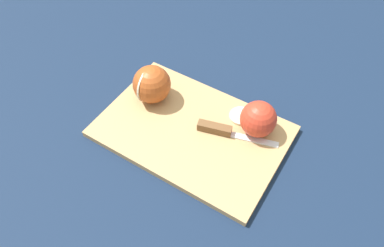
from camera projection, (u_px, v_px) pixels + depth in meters
The scene contains 6 objects.
ground_plane at pixel (192, 133), 0.84m from camera, with size 4.00×4.00×0.00m, color #14233D.
cutting_board at pixel (192, 131), 0.84m from camera, with size 0.45×0.35×0.01m.
apple_half_left at pixel (152, 84), 0.86m from camera, with size 0.09×0.09×0.09m.
apple_half_right at pixel (258, 119), 0.80m from camera, with size 0.08×0.08×0.08m.
knife at pixel (220, 130), 0.82m from camera, with size 0.17×0.10×0.02m.
apple_slice at pixel (241, 116), 0.85m from camera, with size 0.05×0.05×0.01m.
Camera 1 is at (0.35, -0.37, 0.67)m, focal length 35.00 mm.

